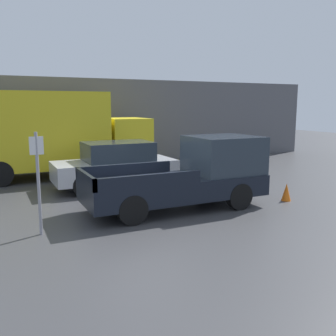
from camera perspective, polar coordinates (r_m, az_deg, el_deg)
name	(u,v)px	position (r m, az deg, el deg)	size (l,w,h in m)	color
ground_plane	(141,213)	(10.33, -4.07, -6.88)	(60.00, 60.00, 0.00)	#3D3D3F
building_wall	(72,123)	(18.44, -14.37, 6.70)	(28.00, 0.15, 4.20)	#56565B
pickup_truck	(192,175)	(10.79, 3.73, -1.05)	(5.16, 1.95, 2.02)	black
car	(116,165)	(13.43, -7.96, 0.50)	(4.26, 1.85, 1.64)	#B7BABF
delivery_truck	(46,133)	(15.81, -18.08, 5.14)	(7.79, 2.41, 3.44)	gold
parking_sign	(38,178)	(8.82, -19.18, -1.41)	(0.30, 0.07, 2.34)	gray
traffic_cone	(286,192)	(12.12, 17.59, -3.52)	(0.29, 0.29, 0.54)	orange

